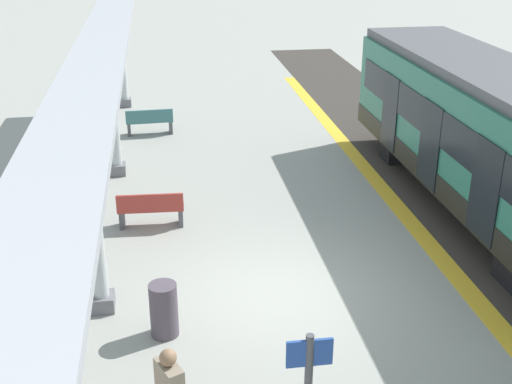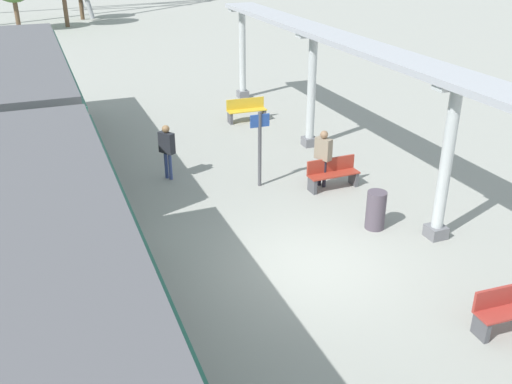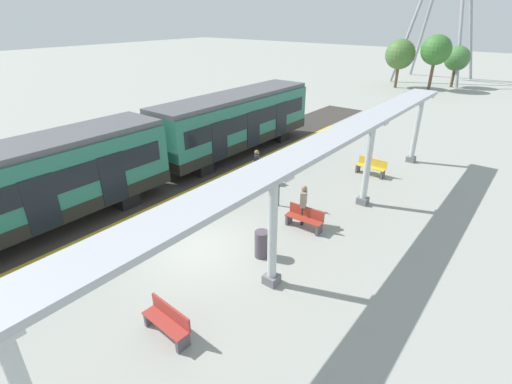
# 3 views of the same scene
# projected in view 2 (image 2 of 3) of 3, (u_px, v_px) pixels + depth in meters

# --- Properties ---
(ground_plane) EXTENTS (176.00, 176.00, 0.00)m
(ground_plane) POSITION_uv_depth(u_px,v_px,m) (311.00, 265.00, 12.61)
(ground_plane) COLOR #979891
(tactile_edge_strip) EXTENTS (0.44, 34.40, 0.01)m
(tactile_edge_strip) POSITION_uv_depth(u_px,v_px,m) (151.00, 300.00, 11.43)
(tactile_edge_strip) COLOR gold
(tactile_edge_strip) RESTS_ON ground
(trackbed) EXTENTS (3.20, 46.40, 0.01)m
(trackbed) POSITION_uv_depth(u_px,v_px,m) (57.00, 321.00, 10.82)
(trackbed) COLOR #38332D
(trackbed) RESTS_ON ground
(train_near_carriage) EXTENTS (2.65, 11.06, 3.48)m
(train_near_carriage) POSITION_uv_depth(u_px,v_px,m) (54.00, 349.00, 7.39)
(train_near_carriage) COLOR #286F59
(train_near_carriage) RESTS_ON ground
(train_far_carriage) EXTENTS (2.65, 11.06, 3.48)m
(train_far_carriage) POSITION_uv_depth(u_px,v_px,m) (28.00, 108.00, 17.21)
(train_far_carriage) COLOR #286F59
(train_far_carriage) RESTS_ON ground
(canopy_pillar_third) EXTENTS (1.10, 0.44, 3.76)m
(canopy_pillar_third) POSITION_uv_depth(u_px,v_px,m) (446.00, 164.00, 12.95)
(canopy_pillar_third) COLOR slate
(canopy_pillar_third) RESTS_ON ground
(canopy_pillar_fourth) EXTENTS (1.10, 0.44, 3.76)m
(canopy_pillar_fourth) POSITION_uv_depth(u_px,v_px,m) (311.00, 91.00, 18.70)
(canopy_pillar_fourth) COLOR slate
(canopy_pillar_fourth) RESTS_ON ground
(canopy_pillar_fifth) EXTENTS (1.10, 0.44, 3.76)m
(canopy_pillar_fifth) POSITION_uv_depth(u_px,v_px,m) (242.00, 53.00, 24.22)
(canopy_pillar_fifth) COLOR slate
(canopy_pillar_fifth) RESTS_ON ground
(canopy_beam) EXTENTS (1.20, 27.85, 0.16)m
(canopy_beam) POSITION_uv_depth(u_px,v_px,m) (464.00, 81.00, 12.00)
(canopy_beam) COLOR #A8AAB2
(canopy_beam) RESTS_ON canopy_pillar_nearest
(bench_mid_platform) EXTENTS (1.52, 0.51, 0.86)m
(bench_mid_platform) POSITION_uv_depth(u_px,v_px,m) (511.00, 308.00, 10.47)
(bench_mid_platform) COLOR #9F322B
(bench_mid_platform) RESTS_ON ground
(bench_far_end) EXTENTS (1.51, 0.47, 0.86)m
(bench_far_end) POSITION_uv_depth(u_px,v_px,m) (332.00, 173.00, 16.19)
(bench_far_end) COLOR #9D3324
(bench_far_end) RESTS_ON ground
(bench_extra_slot) EXTENTS (1.51, 0.48, 0.86)m
(bench_extra_slot) POSITION_uv_depth(u_px,v_px,m) (246.00, 110.00, 21.80)
(bench_extra_slot) COLOR gold
(bench_extra_slot) RESTS_ON ground
(trash_bin) EXTENTS (0.48, 0.48, 0.98)m
(trash_bin) POSITION_uv_depth(u_px,v_px,m) (376.00, 210.00, 13.98)
(trash_bin) COLOR #4F4551
(trash_bin) RESTS_ON ground
(platform_info_sign) EXTENTS (0.56, 0.10, 2.20)m
(platform_info_sign) POSITION_uv_depth(u_px,v_px,m) (260.00, 142.00, 15.94)
(platform_info_sign) COLOR #4C4C51
(platform_info_sign) RESTS_ON ground
(passenger_waiting_near_edge) EXTENTS (0.44, 0.52, 1.66)m
(passenger_waiting_near_edge) POSITION_uv_depth(u_px,v_px,m) (167.00, 146.00, 16.52)
(passenger_waiting_near_edge) COLOR #3B4B87
(passenger_waiting_near_edge) RESTS_ON ground
(passenger_by_the_benches) EXTENTS (0.39, 0.53, 1.67)m
(passenger_by_the_benches) POSITION_uv_depth(u_px,v_px,m) (323.00, 152.00, 16.03)
(passenger_by_the_benches) COLOR #22212E
(passenger_by_the_benches) RESTS_ON ground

